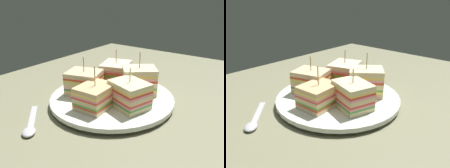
{
  "view_description": "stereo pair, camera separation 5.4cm",
  "coord_description": "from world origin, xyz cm",
  "views": [
    {
      "loc": [
        40.22,
        29.54,
        24.98
      ],
      "look_at": [
        0.0,
        0.0,
        4.74
      ],
      "focal_mm": 36.91,
      "sensor_mm": 36.0,
      "label": 1
    },
    {
      "loc": [
        36.81,
        33.7,
        24.98
      ],
      "look_at": [
        0.0,
        0.0,
        4.74
      ],
      "focal_mm": 36.91,
      "sensor_mm": 36.0,
      "label": 2
    }
  ],
  "objects": [
    {
      "name": "ground_plane",
      "position": [
        0.0,
        0.0,
        -0.9
      ],
      "size": [
        108.28,
        79.98,
        1.8
      ],
      "primitive_type": "cube",
      "color": "#79785B"
    },
    {
      "name": "plate",
      "position": [
        0.0,
        0.0,
        1.05
      ],
      "size": [
        29.11,
        29.11,
        1.74
      ],
      "color": "silver",
      "rests_on": "ground_plane"
    },
    {
      "name": "sandwich_wedge_3",
      "position": [
        2.87,
        -6.02,
        4.57
      ],
      "size": [
        8.5,
        9.46,
        9.17
      ],
      "rotation": [
        0.0,
        0.0,
        8.17
      ],
      "color": "beige",
      "rests_on": "plate"
    },
    {
      "name": "sandwich_wedge_2",
      "position": [
        -5.93,
        -3.07,
        4.81
      ],
      "size": [
        9.53,
        8.76,
        9.6
      ],
      "rotation": [
        0.0,
        0.0,
        6.6
      ],
      "color": "beige",
      "rests_on": "plate"
    },
    {
      "name": "sandwich_wedge_1",
      "position": [
        -5.24,
        4.14,
        4.93
      ],
      "size": [
        9.59,
        9.9,
        10.26
      ],
      "rotation": [
        0.0,
        0.0,
        5.38
      ],
      "color": "#D2B48C",
      "rests_on": "plate"
    },
    {
      "name": "chip_pile",
      "position": [
        0.24,
        2.45,
        2.99
      ],
      "size": [
        6.85,
        6.36,
        2.56
      ],
      "color": "#E2B764",
      "rests_on": "plate"
    },
    {
      "name": "sandwich_wedge_0",
      "position": [
        2.32,
        6.26,
        4.58
      ],
      "size": [
        8.21,
        9.35,
        8.72
      ],
      "rotation": [
        0.0,
        0.0,
        4.4
      ],
      "color": "beige",
      "rests_on": "plate"
    },
    {
      "name": "spoon",
      "position": [
        18.91,
        -5.89,
        0.4
      ],
      "size": [
        10.06,
        11.03,
        1.0
      ],
      "rotation": [
        0.0,
        0.0,
        0.85
      ],
      "color": "silver",
      "rests_on": "ground_plane"
    },
    {
      "name": "sandwich_wedge_4",
      "position": [
        6.65,
        0.54,
        4.2
      ],
      "size": [
        8.26,
        6.83,
        9.12
      ],
      "rotation": [
        0.0,
        0.0,
        9.49
      ],
      "color": "beige",
      "rests_on": "plate"
    }
  ]
}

